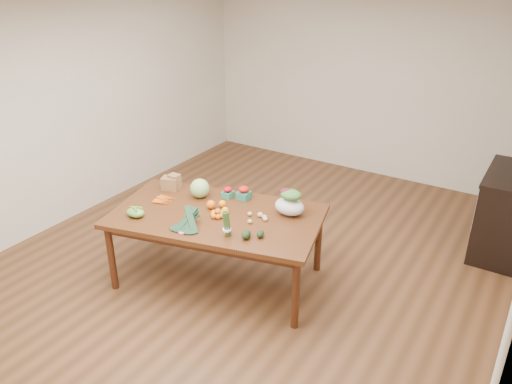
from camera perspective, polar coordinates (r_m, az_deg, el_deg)
The scene contains 25 objects.
floor at distance 5.54m, azimuth -0.10°, elevation -7.59°, with size 6.00×6.00×0.00m, color brown.
room_walls at distance 4.93m, azimuth -0.11°, elevation 5.68°, with size 5.02×6.02×2.70m.
dining_table at distance 5.04m, azimuth -4.38°, elevation -6.28°, with size 2.01×1.12×0.75m, color #532613.
cabinet at distance 6.10m, azimuth 26.57°, elevation -2.17°, with size 0.52×1.02×0.94m, color black.
dish_towel at distance 5.89m, azimuth 23.99°, elevation -1.69°, with size 0.02×0.28×0.45m, color white.
paper_bag at distance 5.39m, azimuth -9.76°, elevation 1.14°, with size 0.23×0.20×0.17m, color olive, non-canonical shape.
cabbage at distance 5.16m, azimuth -6.44°, elevation 0.43°, with size 0.20×0.20×0.20m, color #A1C571.
strawberry_basket_a at distance 5.16m, azimuth -3.25°, elevation -0.13°, with size 0.10×0.10×0.09m, color red, non-canonical shape.
strawberry_basket_b at distance 5.11m, azimuth -1.40°, elevation -0.21°, with size 0.12×0.12×0.11m, color red, non-canonical shape.
orange_a at distance 4.94m, azimuth -5.17°, elevation -1.44°, with size 0.09×0.09×0.09m, color #FD590F.
orange_b at distance 4.96m, azimuth -3.87°, elevation -1.35°, with size 0.07×0.07×0.07m, color orange.
orange_c at distance 4.83m, azimuth -3.55°, elevation -2.11°, with size 0.07×0.07×0.07m, color orange.
mandarin_cluster at distance 4.79m, azimuth -4.37°, elevation -2.37°, with size 0.18×0.18×0.08m, color orange, non-canonical shape.
carrots at distance 5.16m, azimuth -10.24°, elevation -0.92°, with size 0.22×0.19×0.03m, color orange, non-canonical shape.
snap_pea_bag at distance 4.91m, azimuth -13.61°, elevation -2.28°, with size 0.19×0.14×0.08m, color #6CB13C.
kale_bunch at distance 4.58m, azimuth -8.03°, elevation -3.35°, with size 0.32×0.40×0.16m, color black, non-canonical shape.
asparagus_bundle at distance 4.42m, azimuth -3.36°, elevation -3.63°, with size 0.08×0.08×0.25m, color #5A7F3A, non-canonical shape.
potato_a at distance 4.79m, azimuth -0.72°, elevation -2.52°, with size 0.05×0.04×0.04m, color tan.
potato_b at distance 4.66m, azimuth -0.70°, elevation -3.38°, with size 0.05×0.04×0.04m, color tan.
potato_c at distance 4.73m, azimuth 0.97°, elevation -2.89°, with size 0.05×0.05×0.04m, color tan.
potato_d at distance 4.77m, azimuth 0.48°, elevation -2.61°, with size 0.06×0.05×0.05m, color #DEBB80.
potato_e at distance 4.70m, azimuth 1.07°, elevation -3.12°, with size 0.05×0.04×0.04m, color #D2BD79.
avocado_a at distance 4.42m, azimuth -1.12°, elevation -4.87°, with size 0.08×0.12×0.08m, color black.
avocado_b at distance 4.44m, azimuth 0.50°, elevation -4.83°, with size 0.06×0.09×0.06m, color black.
salad_bag at distance 4.79m, azimuth 3.86°, elevation -1.31°, with size 0.30×0.22×0.23m, color silver, non-canonical shape.
Camera 1 is at (2.48, -3.93, 3.01)m, focal length 35.00 mm.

